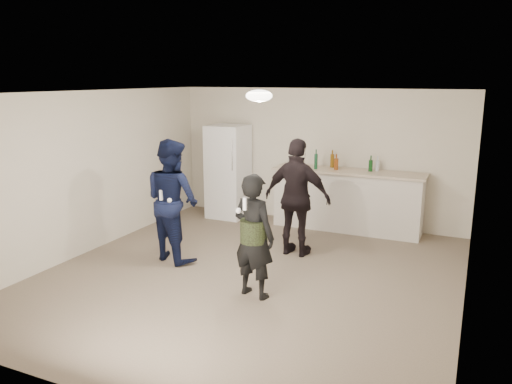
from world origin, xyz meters
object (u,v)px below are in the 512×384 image
at_px(counter, 347,201).
at_px(shaker, 290,161).
at_px(fridge, 228,171).
at_px(spectator, 297,198).
at_px(man, 172,200).
at_px(woman, 254,236).

bearing_deg(counter, shaker, 179.18).
relative_size(fridge, spectator, 1.00).
xyz_separation_m(man, woman, (1.65, -0.70, -0.13)).
bearing_deg(counter, man, -128.31).
height_order(counter, woman, woman).
bearing_deg(shaker, fridge, -176.10).
bearing_deg(man, woman, 176.13).
height_order(fridge, woman, fridge).
distance_m(counter, spectator, 1.68).
height_order(counter, shaker, shaker).
xyz_separation_m(man, spectator, (1.63, 0.94, -0.01)).
distance_m(shaker, man, 2.72).
xyz_separation_m(counter, spectator, (-0.38, -1.60, 0.38)).
relative_size(counter, shaker, 15.29).
height_order(counter, fridge, fridge).
xyz_separation_m(counter, fridge, (-2.35, -0.07, 0.38)).
bearing_deg(counter, fridge, -178.30).
relative_size(fridge, woman, 1.15).
bearing_deg(counter, woman, -96.22).
bearing_deg(fridge, spectator, -37.69).
bearing_deg(woman, shaker, -65.53).
height_order(shaker, spectator, spectator).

